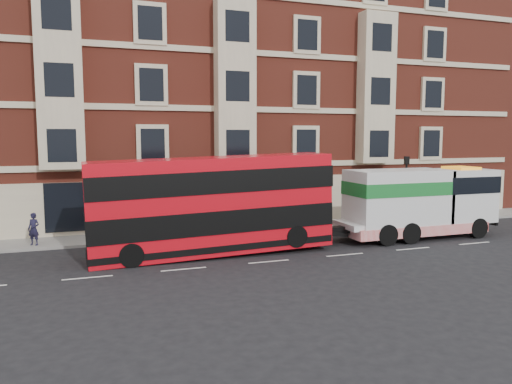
% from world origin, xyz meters
% --- Properties ---
extents(ground, '(120.00, 120.00, 0.00)m').
position_xyz_m(ground, '(0.00, 0.00, 0.00)').
color(ground, black).
rests_on(ground, ground).
extents(sidewalk, '(90.00, 3.00, 0.15)m').
position_xyz_m(sidewalk, '(0.00, 7.50, 0.07)').
color(sidewalk, slate).
rests_on(sidewalk, ground).
extents(victorian_terrace, '(45.00, 12.00, 20.40)m').
position_xyz_m(victorian_terrace, '(0.50, 15.00, 10.07)').
color(victorian_terrace, maroon).
rests_on(victorian_terrace, ground).
extents(lamp_post_west, '(0.35, 0.15, 4.35)m').
position_xyz_m(lamp_post_west, '(-6.00, 6.20, 2.68)').
color(lamp_post_west, black).
rests_on(lamp_post_west, sidewalk).
extents(lamp_post_east, '(0.35, 0.15, 4.35)m').
position_xyz_m(lamp_post_east, '(12.00, 6.20, 2.68)').
color(lamp_post_east, black).
rests_on(lamp_post_east, sidewalk).
extents(double_decker_bus, '(11.82, 2.71, 4.78)m').
position_xyz_m(double_decker_bus, '(-2.12, 2.30, 2.53)').
color(double_decker_bus, red).
rests_on(double_decker_bus, ground).
extents(tow_truck, '(9.46, 2.80, 3.94)m').
position_xyz_m(tow_truck, '(9.95, 2.30, 2.09)').
color(tow_truck, silver).
rests_on(tow_truck, ground).
extents(pedestrian, '(0.74, 0.66, 1.70)m').
position_xyz_m(pedestrian, '(-10.51, 6.77, 1.00)').
color(pedestrian, black).
rests_on(pedestrian, sidewalk).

